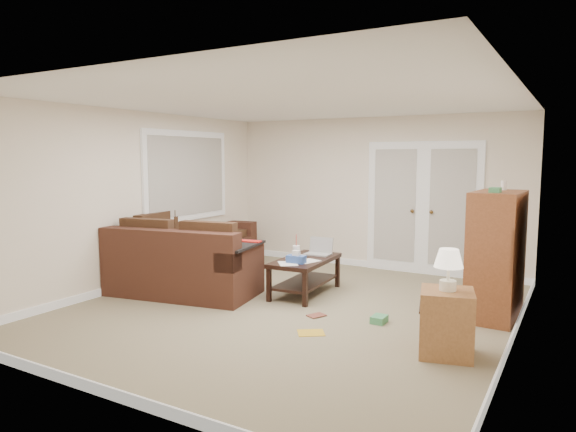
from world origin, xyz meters
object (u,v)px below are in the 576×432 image
Objects in this scene: side_cabinet at (447,317)px; sectional_sofa at (192,257)px; tv_armoire at (496,254)px; coffee_table at (306,274)px.

sectional_sofa is at bearing 151.02° from side_cabinet.
tv_armoire reaches higher than sectional_sofa.
coffee_table is at bearing -173.18° from tv_armoire.
coffee_table is 1.21× the size of side_cabinet.
side_cabinet is (2.16, -1.27, 0.10)m from coffee_table.
tv_armoire is at bearing 0.91° from coffee_table.
side_cabinet is at bearing -25.07° from sectional_sofa.
sectional_sofa is 1.98× the size of tv_armoire.
sectional_sofa is 2.54× the size of coffee_table.
sectional_sofa is at bearing -172.25° from tv_armoire.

